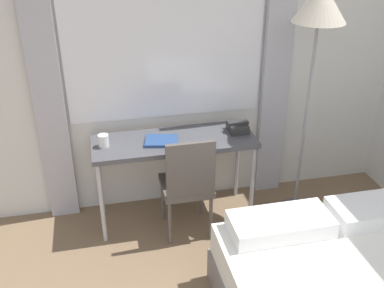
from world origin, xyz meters
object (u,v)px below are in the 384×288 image
standing_lamp (319,15)px  desk_chair (188,182)px  telephone (238,127)px  desk (174,146)px  mug (103,141)px  book (161,141)px

standing_lamp → desk_chair: bearing=-173.1°
desk_chair → telephone: size_ratio=5.10×
desk → telephone: (0.55, 0.03, 0.11)m
desk → mug: mug is taller
desk → standing_lamp: size_ratio=0.67×
standing_lamp → book: 1.53m
desk_chair → mug: bearing=157.3°
telephone → desk_chair: bearing=-149.3°
mug → telephone: bearing=1.9°
desk → mug: bearing=-179.2°
desk_chair → desk: bearing=102.2°
desk_chair → book: 0.39m
desk_chair → mug: desk_chair is taller
desk → standing_lamp: 1.51m
standing_lamp → mug: (-1.65, 0.13, -0.92)m
mug → desk_chair: bearing=-22.4°
desk → book: bearing=-162.8°
mug → book: bearing=-3.2°
standing_lamp → telephone: (-0.53, 0.17, -0.94)m
desk_chair → book: desk_chair is taller
telephone → mug: (-1.12, -0.04, 0.01)m
telephone → mug: mug is taller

